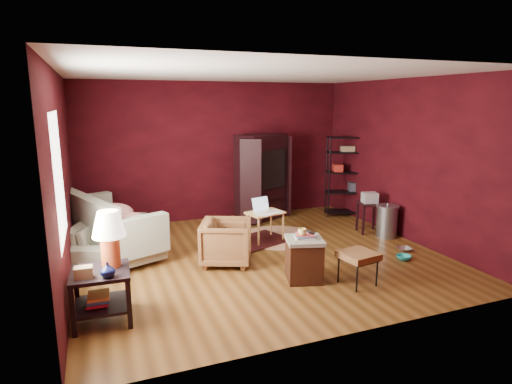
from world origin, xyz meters
The scene contains 18 objects.
room centered at (-0.04, -0.01, 1.40)m, with size 5.54×5.04×2.84m.
sofa centered at (-2.22, 0.95, 0.41)m, with size 2.08×0.61×0.81m, color gray.
armchair centered at (-0.59, -0.11, 0.37)m, with size 0.72×0.67×0.74m, color black.
pet_bowl_steel centered at (2.29, -0.63, 0.12)m, with size 0.23×0.06×0.23m, color silver.
pet_bowl_turquoise centered at (2.01, -0.95, 0.11)m, with size 0.23×0.07×0.23m, color #25ADA9.
vase centered at (-2.32, -1.47, 0.67)m, with size 0.16×0.16×0.16m, color #0B1038.
mug centered at (0.15, -1.11, 0.72)m, with size 0.11×0.09×0.11m, color #F6E578.
side_table centered at (-2.33, -1.20, 0.74)m, with size 0.65×0.65×1.23m.
sofa_cushions centered at (-2.23, 0.96, 0.44)m, with size 1.55×2.31×0.90m.
hamper centered at (0.21, -1.07, 0.31)m, with size 0.60×0.60×0.68m.
footstool centered at (0.81, -1.46, 0.39)m, with size 0.51×0.51×0.45m.
rug_round centered at (0.67, 0.76, 0.01)m, with size 1.79×1.79×0.01m.
rug_oriental centered at (0.18, 0.67, 0.02)m, with size 1.37×1.14×0.01m.
laptop_desk centered at (0.35, 0.69, 0.47)m, with size 0.70×0.60×0.76m.
tv_armoire centered at (0.86, 2.08, 0.91)m, with size 1.26×1.05×1.75m.
wire_shelving centered at (2.62, 1.66, 0.93)m, with size 0.90×0.62×1.69m.
small_stand centered at (2.35, 0.46, 0.57)m, with size 0.46×0.46×0.76m.
trash_can centered at (2.49, 0.10, 0.30)m, with size 0.53×0.53×0.63m.
Camera 1 is at (-2.38, -5.97, 2.40)m, focal length 30.00 mm.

